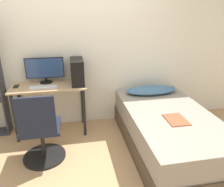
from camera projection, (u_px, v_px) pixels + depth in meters
name	position (u px, v px, depth m)	size (l,w,h in m)	color
ground_plane	(85.00, 180.00, 2.48)	(14.00, 14.00, 0.00)	tan
wall_back	(74.00, 48.00, 3.34)	(8.00, 0.05, 2.50)	silver
desk	(50.00, 94.00, 3.24)	(1.07, 0.51, 0.77)	tan
office_chair	(41.00, 136.00, 2.68)	(0.54, 0.54, 0.94)	black
bed	(168.00, 130.00, 2.98)	(1.09, 1.97, 0.54)	#4C3D2D
pillow	(151.00, 90.00, 3.53)	(0.83, 0.36, 0.11)	teal
magazine	(176.00, 120.00, 2.69)	(0.24, 0.32, 0.01)	#B24C2D
monitor	(45.00, 69.00, 3.24)	(0.56, 0.19, 0.38)	black
keyboard	(43.00, 87.00, 3.08)	(0.38, 0.12, 0.02)	silver
pc_tower	(77.00, 71.00, 3.22)	(0.18, 0.43, 0.37)	black
phone	(16.00, 86.00, 3.14)	(0.07, 0.14, 0.01)	black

